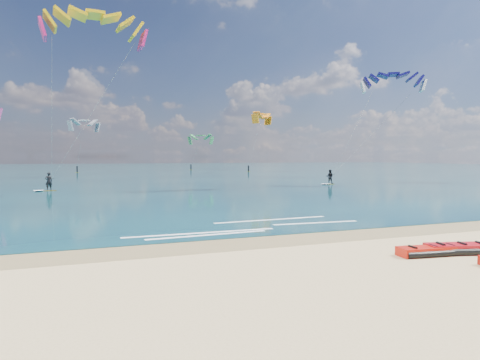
% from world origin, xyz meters
% --- Properties ---
extents(ground, '(320.00, 320.00, 0.00)m').
position_xyz_m(ground, '(0.00, 40.00, 0.00)').
color(ground, tan).
rests_on(ground, ground).
extents(wet_sand_strip, '(320.00, 2.40, 0.01)m').
position_xyz_m(wet_sand_strip, '(0.00, 3.00, 0.00)').
color(wet_sand_strip, olive).
rests_on(wet_sand_strip, ground).
extents(sea, '(320.00, 200.00, 0.04)m').
position_xyz_m(sea, '(0.00, 104.00, 0.02)').
color(sea, '#0A2A37').
rests_on(sea, ground).
extents(packed_kite_left, '(2.62, 1.31, 0.37)m').
position_xyz_m(packed_kite_left, '(3.99, -1.23, 0.00)').
color(packed_kite_left, red).
rests_on(packed_kite_left, ground).
extents(packed_kite_mid, '(2.70, 1.74, 0.41)m').
position_xyz_m(packed_kite_mid, '(5.14, -1.38, 0.00)').
color(packed_kite_mid, red).
rests_on(packed_kite_mid, ground).
extents(kitesurfer_main, '(11.95, 8.88, 17.33)m').
position_xyz_m(kitesurfer_main, '(-7.95, 29.87, 8.77)').
color(kitesurfer_main, '#C08F16').
rests_on(kitesurfer_main, sea).
extents(kitesurfer_far, '(12.03, 7.34, 14.51)m').
position_xyz_m(kitesurfer_far, '(24.52, 30.24, 7.54)').
color(kitesurfer_far, yellow).
rests_on(kitesurfer_far, sea).
extents(shoreline_foam, '(12.10, 3.61, 0.01)m').
position_xyz_m(shoreline_foam, '(0.18, 6.29, 0.04)').
color(shoreline_foam, white).
rests_on(shoreline_foam, ground).
extents(distant_kites, '(57.23, 31.30, 12.62)m').
position_xyz_m(distant_kites, '(5.85, 75.20, 5.49)').
color(distant_kites, '#D43E8E').
rests_on(distant_kites, ground).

